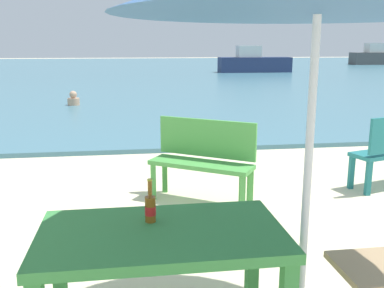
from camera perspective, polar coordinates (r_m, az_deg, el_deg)
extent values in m
cube|color=teal|center=(32.28, -5.89, 9.60)|extent=(120.00, 50.00, 0.08)
cube|color=#3D8C42|center=(2.57, -3.94, -11.68)|extent=(1.40, 0.80, 0.06)
cube|color=#3D8C42|center=(3.08, -16.78, -15.79)|extent=(0.08, 0.08, 0.70)
cube|color=#3D8C42|center=(3.14, 7.79, -14.68)|extent=(0.08, 0.08, 0.70)
cylinder|color=brown|center=(2.65, -5.41, -8.41)|extent=(0.06, 0.06, 0.16)
cone|color=brown|center=(2.62, -5.45, -6.83)|extent=(0.06, 0.06, 0.03)
cylinder|color=brown|center=(2.61, -5.47, -5.64)|extent=(0.03, 0.03, 0.09)
cylinder|color=red|center=(2.65, -5.41, -8.56)|extent=(0.07, 0.07, 0.05)
cylinder|color=gold|center=(2.59, -5.50, -4.64)|extent=(0.03, 0.03, 0.01)
cylinder|color=silver|center=(2.46, 14.81, -2.81)|extent=(0.04, 0.04, 2.30)
cube|color=tan|center=(2.87, 22.70, -14.67)|extent=(0.44, 0.44, 0.04)
cube|color=#237275|center=(5.93, 19.93, -3.48)|extent=(0.06, 0.06, 0.42)
cube|color=#237275|center=(5.74, 21.87, -4.15)|extent=(0.06, 0.06, 0.42)
cube|color=#4C9E47|center=(5.04, 1.15, -2.69)|extent=(1.20, 0.96, 0.05)
cube|color=#4C9E47|center=(5.11, 1.89, 0.77)|extent=(1.02, 0.69, 0.44)
cube|color=#4C9E47|center=(5.23, -5.03, -4.87)|extent=(0.06, 0.06, 0.42)
cube|color=#4C9E47|center=(4.79, 6.49, -6.57)|extent=(0.06, 0.06, 0.42)
cube|color=#4C9E47|center=(5.46, -3.55, -4.08)|extent=(0.06, 0.06, 0.42)
cube|color=#4C9E47|center=(5.04, 7.53, -5.60)|extent=(0.06, 0.06, 0.42)
cylinder|color=tan|center=(13.21, -15.09, 5.32)|extent=(0.34, 0.34, 0.20)
sphere|color=tan|center=(13.19, -15.14, 6.21)|extent=(0.21, 0.21, 0.21)
cube|color=#4C4C4C|center=(42.51, 23.09, 10.16)|extent=(5.02, 1.37, 1.03)
cube|color=silver|center=(42.26, 22.66, 11.43)|extent=(1.60, 1.03, 0.80)
cube|color=navy|center=(28.48, 8.11, 10.13)|extent=(4.53, 1.23, 0.93)
cube|color=silver|center=(28.34, 7.35, 11.81)|extent=(1.44, 0.93, 0.72)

